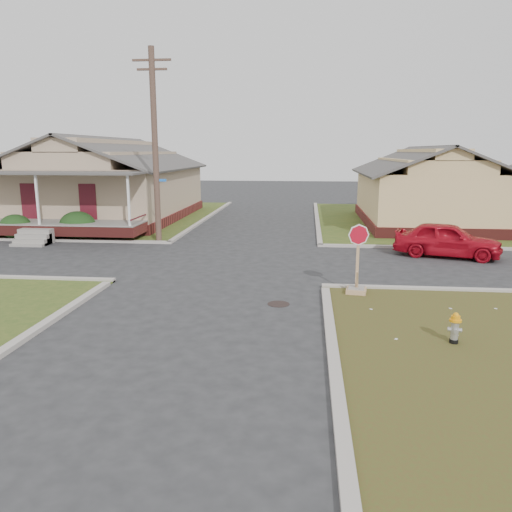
# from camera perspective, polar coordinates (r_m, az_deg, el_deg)

# --- Properties ---
(ground) EXTENTS (120.00, 120.00, 0.00)m
(ground) POSITION_cam_1_polar(r_m,az_deg,el_deg) (15.34, -5.56, -4.68)
(ground) COLOR #272729
(ground) RESTS_ON ground
(verge_far_left) EXTENTS (19.00, 19.00, 0.05)m
(verge_far_left) POSITION_cam_1_polar(r_m,az_deg,el_deg) (36.39, -20.22, 4.34)
(verge_far_left) COLOR #344C1B
(verge_far_left) RESTS_ON ground
(curbs) EXTENTS (80.00, 40.00, 0.12)m
(curbs) POSITION_cam_1_polar(r_m,az_deg,el_deg) (20.10, -2.74, -0.64)
(curbs) COLOR #A9A199
(curbs) RESTS_ON ground
(manhole) EXTENTS (0.64, 0.64, 0.01)m
(manhole) POSITION_cam_1_polar(r_m,az_deg,el_deg) (14.58, 2.59, -5.49)
(manhole) COLOR black
(manhole) RESTS_ON ground
(corner_house) EXTENTS (10.10, 15.50, 5.30)m
(corner_house) POSITION_cam_1_polar(r_m,az_deg,el_deg) (33.75, -16.86, 7.88)
(corner_house) COLOR maroon
(corner_house) RESTS_ON ground
(side_house_yellow) EXTENTS (7.60, 11.60, 4.70)m
(side_house_yellow) POSITION_cam_1_polar(r_m,az_deg,el_deg) (31.75, 18.86, 7.36)
(side_house_yellow) COLOR maroon
(side_house_yellow) RESTS_ON ground
(utility_pole) EXTENTS (1.80, 0.28, 9.00)m
(utility_pole) POSITION_cam_1_polar(r_m,az_deg,el_deg) (24.38, -11.47, 12.39)
(utility_pole) COLOR #49332A
(utility_pole) RESTS_ON ground
(fire_hydrant) EXTENTS (0.27, 0.27, 0.73)m
(fire_hydrant) POSITION_cam_1_polar(r_m,az_deg,el_deg) (12.35, 21.79, -7.47)
(fire_hydrant) COLOR black
(fire_hydrant) RESTS_ON ground
(stop_sign) EXTENTS (0.61, 0.60, 2.16)m
(stop_sign) POSITION_cam_1_polar(r_m,az_deg,el_deg) (15.72, 11.45, -2.51)
(stop_sign) COLOR tan
(stop_sign) RESTS_ON ground
(red_sedan) EXTENTS (4.59, 2.91, 1.46)m
(red_sedan) POSITION_cam_1_polar(r_m,az_deg,el_deg) (22.36, 21.01, 1.76)
(red_sedan) COLOR #B30C1C
(red_sedan) RESTS_ON ground
(hedge_left) EXTENTS (1.53, 1.25, 1.17)m
(hedge_left) POSITION_cam_1_polar(r_m,az_deg,el_deg) (27.87, -25.78, 3.04)
(hedge_left) COLOR black
(hedge_left) RESTS_ON verge_far_left
(hedge_right) EXTENTS (1.64, 1.34, 1.25)m
(hedge_right) POSITION_cam_1_polar(r_m,az_deg,el_deg) (26.81, -19.71, 3.31)
(hedge_right) COLOR black
(hedge_right) RESTS_ON verge_far_left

